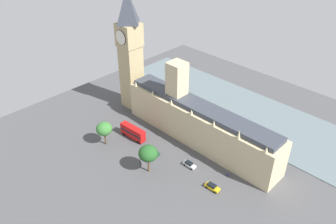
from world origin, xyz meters
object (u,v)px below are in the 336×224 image
at_px(car_dark_green_near_tower, 154,152).
at_px(pedestrian_midblock, 228,174).
at_px(plane_tree_kerbside, 148,153).
at_px(car_yellow_cab_corner, 212,187).
at_px(plane_tree_leading, 104,129).
at_px(street_lamp_far_end, 140,158).
at_px(car_white_under_trees, 189,164).
at_px(parliament_building, 198,122).
at_px(double_decker_bus_opposite_hall, 133,132).
at_px(clock_tower, 130,49).

xyz_separation_m(car_dark_green_near_tower, pedestrian_midblock, (-9.07, 24.09, -0.19)).
bearing_deg(plane_tree_kerbside, car_yellow_cab_corner, 112.63).
distance_m(plane_tree_leading, street_lamp_far_end, 18.01).
height_order(car_yellow_cab_corner, pedestrian_midblock, car_yellow_cab_corner).
bearing_deg(car_white_under_trees, street_lamp_far_end, -45.51).
bearing_deg(pedestrian_midblock, parliament_building, 67.77).
bearing_deg(street_lamp_far_end, plane_tree_leading, -88.44).
height_order(double_decker_bus_opposite_hall, car_white_under_trees, double_decker_bus_opposite_hall).
height_order(pedestrian_midblock, street_lamp_far_end, street_lamp_far_end).
height_order(double_decker_bus_opposite_hall, plane_tree_leading, plane_tree_leading).
bearing_deg(pedestrian_midblock, plane_tree_leading, 111.76).
relative_size(car_dark_green_near_tower, car_white_under_trees, 0.91).
bearing_deg(parliament_building, car_white_under_trees, 31.22).
distance_m(car_yellow_cab_corner, pedestrian_midblock, 7.85).
xyz_separation_m(clock_tower, car_white_under_trees, (12.46, 42.34, -24.10)).
relative_size(clock_tower, plane_tree_kerbside, 4.86).
bearing_deg(double_decker_bus_opposite_hall, street_lamp_far_end, 53.97).
distance_m(parliament_building, street_lamp_far_end, 24.53).
height_order(car_white_under_trees, car_yellow_cab_corner, same).
relative_size(plane_tree_leading, plane_tree_kerbside, 0.90).
bearing_deg(parliament_building, clock_tower, -89.87).
bearing_deg(clock_tower, street_lamp_far_end, 52.59).
bearing_deg(plane_tree_kerbside, parliament_building, 179.50).
bearing_deg(plane_tree_leading, clock_tower, -151.17).
relative_size(double_decker_bus_opposite_hall, plane_tree_kerbside, 1.07).
xyz_separation_m(car_yellow_cab_corner, plane_tree_leading, (9.22, -40.45, 5.71)).
relative_size(double_decker_bus_opposite_hall, car_white_under_trees, 2.35).
distance_m(car_dark_green_near_tower, street_lamp_far_end, 8.25).
bearing_deg(car_yellow_cab_corner, parliament_building, -131.35).
distance_m(car_yellow_cab_corner, street_lamp_far_end, 24.46).
bearing_deg(street_lamp_far_end, pedestrian_midblock, 126.23).
relative_size(clock_tower, pedestrian_midblock, 31.22).
distance_m(pedestrian_midblock, street_lamp_far_end, 28.24).
distance_m(double_decker_bus_opposite_hall, plane_tree_kerbside, 19.33).
xyz_separation_m(car_dark_green_near_tower, street_lamp_far_end, (7.50, 1.46, 3.11)).
distance_m(double_decker_bus_opposite_hall, car_yellow_cab_corner, 36.31).
bearing_deg(double_decker_bus_opposite_hall, plane_tree_kerbside, 61.20).
height_order(clock_tower, car_yellow_cab_corner, clock_tower).
bearing_deg(double_decker_bus_opposite_hall, parliament_building, 128.12).
relative_size(clock_tower, plane_tree_leading, 5.37).
xyz_separation_m(plane_tree_leading, street_lamp_far_end, (-0.48, 17.81, -2.61)).
bearing_deg(parliament_building, car_dark_green_near_tower, -16.87).
relative_size(parliament_building, car_yellow_cab_corner, 12.91).
distance_m(car_dark_green_near_tower, pedestrian_midblock, 25.74).
bearing_deg(car_dark_green_near_tower, plane_tree_leading, 115.90).
distance_m(car_white_under_trees, plane_tree_kerbside, 14.75).
height_order(clock_tower, plane_tree_kerbside, clock_tower).
relative_size(clock_tower, car_yellow_cab_corner, 10.11).
relative_size(parliament_building, car_white_under_trees, 13.68).
xyz_separation_m(parliament_building, double_decker_bus_opposite_hall, (15.28, -17.16, -5.29)).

